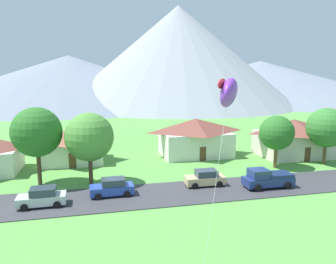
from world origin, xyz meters
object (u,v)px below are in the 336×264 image
object	(u,v)px
tree_near_left	(277,133)
tree_center	(327,128)
house_rightmost	(195,136)
house_leftmost	(73,145)
parked_car_tan_mid_east	(205,178)
parked_car_silver_east_end	(42,197)
tree_right_of_center	(37,132)
kite_flyer_with_kite	(227,99)
parked_car_blue_mid_west	(112,187)
pickup_truck_navy_west_side	(267,178)
house_right_center	(293,137)
tree_left_of_center	(89,137)

from	to	relation	value
tree_near_left	tree_center	size ratio (longest dim) A/B	0.89
house_rightmost	tree_center	xyz separation A→B (m)	(15.23, -8.68, 2.07)
house_leftmost	parked_car_tan_mid_east	world-z (taller)	house_leftmost
house_rightmost	tree_center	bearing A→B (deg)	-29.69
tree_near_left	tree_center	world-z (taller)	tree_center
tree_center	parked_car_silver_east_end	xyz separation A→B (m)	(-34.57, -6.75, -4.04)
tree_near_left	tree_right_of_center	distance (m)	28.43
kite_flyer_with_kite	tree_right_of_center	bearing A→B (deg)	120.48
parked_car_silver_east_end	kite_flyer_with_kite	xyz separation A→B (m)	(11.25, -14.58, 9.63)
house_leftmost	parked_car_tan_mid_east	bearing A→B (deg)	-43.79
house_leftmost	tree_near_left	bearing A→B (deg)	-19.25
parked_car_blue_mid_west	pickup_truck_navy_west_side	world-z (taller)	pickup_truck_navy_west_side
pickup_truck_navy_west_side	house_right_center	bearing A→B (deg)	47.66
parked_car_silver_east_end	house_right_center	bearing A→B (deg)	19.75
house_leftmost	tree_near_left	world-z (taller)	tree_near_left
house_leftmost	house_rightmost	distance (m)	17.35
tree_right_of_center	kite_flyer_with_kite	size ratio (longest dim) A/B	0.73
parked_car_tan_mid_east	parked_car_silver_east_end	bearing A→B (deg)	-172.99
tree_left_of_center	tree_near_left	bearing A→B (deg)	3.14
tree_near_left	parked_car_silver_east_end	world-z (taller)	tree_near_left
tree_left_of_center	parked_car_blue_mid_west	world-z (taller)	tree_left_of_center
parked_car_blue_mid_west	kite_flyer_with_kite	distance (m)	19.17
pickup_truck_navy_west_side	tree_left_of_center	bearing A→B (deg)	162.91
house_leftmost	kite_flyer_with_kite	world-z (taller)	kite_flyer_with_kite
tree_left_of_center	tree_right_of_center	distance (m)	5.49
house_rightmost	tree_near_left	bearing A→B (deg)	-47.64
tree_near_left	parked_car_tan_mid_east	xyz separation A→B (m)	(-11.14, -4.73, -3.64)
tree_left_of_center	parked_car_tan_mid_east	xyz separation A→B (m)	(11.87, -3.47, -4.33)
house_rightmost	parked_car_silver_east_end	size ratio (longest dim) A/B	2.48
house_right_center	parked_car_tan_mid_east	distance (m)	19.80
tree_near_left	tree_center	distance (m)	7.29
house_rightmost	parked_car_tan_mid_east	world-z (taller)	house_rightmost
house_leftmost	tree_left_of_center	bearing A→B (deg)	-77.30
house_leftmost	tree_center	xyz separation A→B (m)	(32.57, -8.80, 2.52)
tree_left_of_center	parked_car_tan_mid_east	world-z (taller)	tree_left_of_center
house_right_center	tree_center	world-z (taller)	tree_center
tree_left_of_center	parked_car_blue_mid_west	bearing A→B (deg)	-64.43
tree_near_left	kite_flyer_with_kite	size ratio (longest dim) A/B	0.58
tree_near_left	tree_right_of_center	xyz separation A→B (m)	(-28.40, -0.30, 1.25)
house_leftmost	pickup_truck_navy_west_side	world-z (taller)	house_leftmost
house_leftmost	tree_center	bearing A→B (deg)	-15.11
kite_flyer_with_kite	tree_near_left	bearing A→B (deg)	53.01
pickup_truck_navy_west_side	tree_near_left	bearing A→B (deg)	53.37
house_leftmost	parked_car_silver_east_end	xyz separation A→B (m)	(-2.00, -15.55, -1.52)
tree_near_left	parked_car_silver_east_end	size ratio (longest dim) A/B	1.59
parked_car_blue_mid_west	kite_flyer_with_kite	size ratio (longest dim) A/B	0.37
house_leftmost	tree_right_of_center	size ratio (longest dim) A/B	0.99
tree_near_left	tree_right_of_center	world-z (taller)	tree_right_of_center
tree_left_of_center	parked_car_blue_mid_west	xyz separation A→B (m)	(2.02, -4.22, -4.33)
tree_left_of_center	tree_center	xyz separation A→B (m)	(30.30, 1.30, -0.29)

